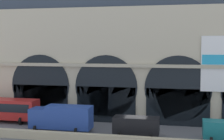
{
  "coord_description": "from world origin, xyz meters",
  "views": [
    {
      "loc": [
        5.09,
        -36.92,
        10.27
      ],
      "look_at": [
        -3.89,
        5.0,
        7.07
      ],
      "focal_mm": 51.97,
      "sensor_mm": 36.0,
      "label": 1
    }
  ],
  "objects": [
    {
      "name": "station_building",
      "position": [
        0.05,
        7.23,
        9.61
      ],
      "size": [
        49.06,
        4.86,
        19.96
      ],
      "color": "beige",
      "rests_on": "ground"
    },
    {
      "name": "ground_plane",
      "position": [
        0.0,
        0.0,
        0.0
      ],
      "size": [
        200.0,
        200.0,
        0.0
      ],
      "primitive_type": "plane",
      "color": "slate"
    },
    {
      "name": "van_center",
      "position": [
        0.19,
        -0.88,
        1.25
      ],
      "size": [
        5.2,
        2.48,
        2.2
      ],
      "color": "black",
      "rests_on": "ground"
    },
    {
      "name": "box_truck_midwest",
      "position": [
        -8.85,
        -0.69,
        1.7
      ],
      "size": [
        7.5,
        2.91,
        3.12
      ],
      "color": "#28479E",
      "rests_on": "ground"
    }
  ]
}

